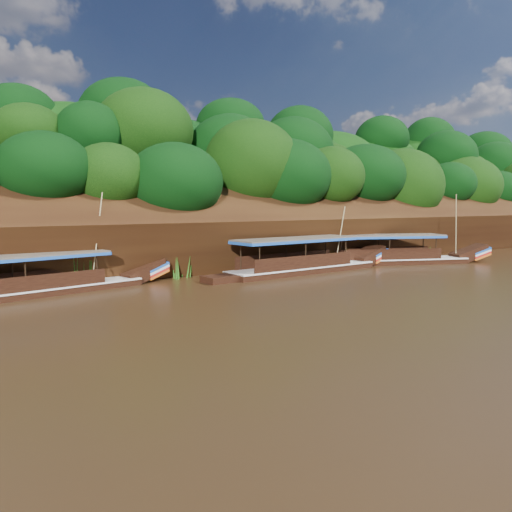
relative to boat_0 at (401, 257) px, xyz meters
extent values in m
plane|color=black|center=(-12.63, -6.82, -0.55)|extent=(160.00, 160.00, 0.00)
cube|color=black|center=(-12.63, 9.18, 2.95)|extent=(120.00, 16.12, 13.64)
cube|color=black|center=(-12.63, 19.18, -0.55)|extent=(120.00, 24.00, 12.00)
ellipsoid|color=#09360B|center=(-18.63, 8.18, 2.95)|extent=(18.00, 8.00, 6.40)
ellipsoid|color=#09360B|center=(-12.63, 16.18, 8.65)|extent=(24.00, 11.00, 8.40)
ellipsoid|color=#09360B|center=(11.37, 7.68, 2.85)|extent=(18.00, 8.00, 6.00)
ellipsoid|color=#09360B|center=(21.37, 15.18, 8.25)|extent=(22.00, 10.00, 8.00)
cube|color=black|center=(-0.71, 0.28, -0.55)|extent=(12.49, 6.68, 0.89)
cube|color=silver|center=(-0.71, 0.28, -0.12)|extent=(12.52, 6.74, 0.10)
cube|color=black|center=(5.87, -2.34, 0.14)|extent=(3.36, 2.61, 1.72)
cube|color=blue|center=(6.60, -2.64, 0.44)|extent=(2.06, 2.14, 0.64)
cube|color=red|center=(6.60, -2.64, 0.10)|extent=(2.06, 2.14, 0.64)
cube|color=brown|center=(-1.44, 0.58, 1.82)|extent=(10.08, 5.97, 0.12)
cube|color=blue|center=(-1.44, 0.58, 1.70)|extent=(10.08, 5.97, 0.18)
cylinder|color=tan|center=(4.13, -2.18, 2.58)|extent=(1.33, 0.74, 5.21)
cube|color=black|center=(-10.19, 0.22, -0.55)|extent=(12.55, 3.12, 0.93)
cube|color=silver|center=(-10.19, 0.22, -0.10)|extent=(12.55, 3.19, 0.10)
cube|color=black|center=(-3.22, 0.70, 0.18)|extent=(3.06, 1.91, 1.75)
cube|color=blue|center=(-2.44, 0.75, 0.49)|extent=(1.65, 1.88, 0.64)
cube|color=red|center=(-2.44, 0.75, 0.14)|extent=(1.65, 1.88, 0.64)
cube|color=brown|center=(-10.96, 0.17, 1.95)|extent=(9.88, 3.28, 0.12)
cube|color=blue|center=(-10.96, 0.17, 1.82)|extent=(9.88, 3.28, 0.19)
cylinder|color=tan|center=(-7.05, -0.19, 2.07)|extent=(0.55, 0.46, 4.27)
cube|color=black|center=(-28.02, 1.27, -0.55)|extent=(12.29, 4.42, 0.83)
cube|color=silver|center=(-28.02, 1.27, -0.15)|extent=(12.30, 4.48, 0.09)
cube|color=black|center=(-21.33, 2.64, 0.10)|extent=(3.10, 2.06, 1.63)
cube|color=blue|center=(-20.59, 2.79, 0.37)|extent=(1.77, 1.84, 0.61)
cube|color=red|center=(-20.59, 2.79, 0.06)|extent=(1.77, 1.84, 0.61)
cube|color=brown|center=(-28.76, 1.11, 1.67)|extent=(9.77, 4.19, 0.11)
cube|color=blue|center=(-28.76, 1.11, 1.56)|extent=(9.77, 4.19, 0.17)
cylinder|color=tan|center=(-24.38, 1.83, 2.53)|extent=(1.14, 1.20, 5.12)
cone|color=#2E691A|center=(-25.00, 2.42, 0.54)|extent=(1.50, 1.50, 2.18)
cone|color=#2E691A|center=(-18.63, 2.79, 0.31)|extent=(1.50, 1.50, 1.71)
cone|color=#2E691A|center=(-10.59, 3.03, 0.26)|extent=(1.50, 1.50, 1.61)
cone|color=#2E691A|center=(-4.86, 3.19, 0.58)|extent=(1.50, 1.50, 2.26)
cone|color=#2E691A|center=(1.00, 2.78, 0.26)|extent=(1.50, 1.50, 1.61)
cone|color=#2E691A|center=(7.59, 3.10, 0.28)|extent=(1.50, 1.50, 1.66)
camera|label=1|loc=(-32.77, -27.52, 4.42)|focal=35.00mm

